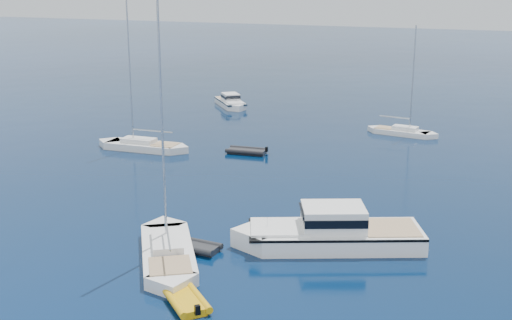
# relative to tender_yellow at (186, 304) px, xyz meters

# --- Properties ---
(motor_cruiser_centre) EXTENTS (12.33, 8.36, 3.13)m
(motor_cruiser_centre) POSITION_rel_tender_yellow_xyz_m (4.01, 9.63, 0.00)
(motor_cruiser_centre) COLOR white
(motor_cruiser_centre) RESTS_ON ground
(motor_cruiser_horizon) EXTENTS (7.03, 7.49, 2.07)m
(motor_cruiser_horizon) POSITION_rel_tender_yellow_xyz_m (-20.77, 47.03, 0.00)
(motor_cruiser_horizon) COLOR white
(motor_cruiser_horizon) RESTS_ON ground
(sailboat_mid_r) EXTENTS (8.32, 10.33, 15.64)m
(sailboat_mid_r) POSITION_rel_tender_yellow_xyz_m (-3.58, 4.23, 0.00)
(sailboat_mid_r) COLOR silver
(sailboat_mid_r) RESTS_ON ground
(sailboat_mid_l) EXTENTS (9.79, 3.27, 14.15)m
(sailboat_mid_l) POSITION_rel_tender_yellow_xyz_m (-18.67, 24.50, 0.00)
(sailboat_mid_l) COLOR silver
(sailboat_mid_l) RESTS_ON ground
(sailboat_centre) EXTENTS (7.85, 2.88, 11.27)m
(sailboat_centre) POSITION_rel_tender_yellow_xyz_m (1.74, 40.25, 0.00)
(sailboat_centre) COLOR white
(sailboat_centre) RESTS_ON ground
(tender_yellow) EXTENTS (3.88, 3.74, 0.95)m
(tender_yellow) POSITION_rel_tender_yellow_xyz_m (0.00, 0.00, 0.00)
(tender_yellow) COLOR #DAA00C
(tender_yellow) RESTS_ON ground
(tender_grey_near) EXTENTS (3.22, 1.92, 0.95)m
(tender_grey_near) POSITION_rel_tender_yellow_xyz_m (-2.81, 5.90, 0.00)
(tender_grey_near) COLOR black
(tender_grey_near) RESTS_ON ground
(tender_grey_far) EXTENTS (3.94, 2.46, 0.95)m
(tender_grey_far) POSITION_rel_tender_yellow_xyz_m (-9.37, 27.11, 0.00)
(tender_grey_far) COLOR black
(tender_grey_far) RESTS_ON ground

